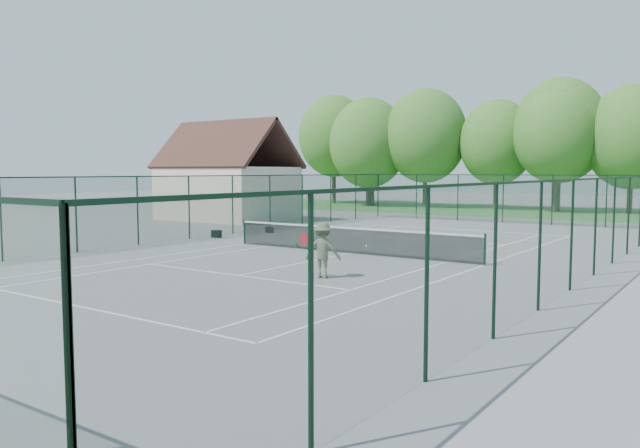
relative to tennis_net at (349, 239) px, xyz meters
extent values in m
plane|color=gray|center=(0.00, 0.00, -0.58)|extent=(140.00, 140.00, 0.00)
cube|color=#408739|center=(0.00, 30.00, -0.57)|extent=(80.00, 16.00, 0.01)
cube|color=white|center=(0.00, 11.88, -0.57)|extent=(10.97, 0.08, 0.01)
cube|color=white|center=(0.00, -11.88, -0.57)|extent=(10.97, 0.08, 0.01)
cube|color=white|center=(0.00, 6.40, -0.57)|extent=(8.23, 0.08, 0.01)
cube|color=white|center=(0.00, -6.40, -0.57)|extent=(8.23, 0.08, 0.01)
cube|color=white|center=(5.49, 0.00, -0.57)|extent=(0.08, 23.77, 0.01)
cube|color=white|center=(-5.49, 0.00, -0.57)|extent=(0.08, 23.77, 0.01)
cube|color=white|center=(4.12, 0.00, -0.57)|extent=(0.08, 23.77, 0.01)
cube|color=white|center=(-4.12, 0.00, -0.57)|extent=(0.08, 23.77, 0.01)
cube|color=white|center=(0.00, 0.00, -0.57)|extent=(0.08, 12.80, 0.01)
cylinder|color=black|center=(-5.50, 0.00, -0.03)|extent=(0.08, 0.08, 1.10)
cylinder|color=black|center=(5.50, 0.00, -0.03)|extent=(0.08, 0.08, 1.10)
cube|color=black|center=(0.00, 0.00, -0.08)|extent=(11.00, 0.02, 0.96)
cube|color=white|center=(0.00, 0.00, 0.42)|extent=(11.00, 0.05, 0.07)
cube|color=#1C3D26|center=(0.00, 18.00, 0.92)|extent=(18.00, 0.02, 3.00)
cube|color=#1C3D26|center=(9.00, 0.00, 0.92)|extent=(0.02, 36.00, 3.00)
cube|color=#1C3D26|center=(-9.00, 0.00, 0.92)|extent=(0.02, 36.00, 3.00)
cube|color=black|center=(0.00, 18.00, 2.42)|extent=(18.00, 0.05, 0.05)
cube|color=black|center=(9.00, 0.00, 2.42)|extent=(0.05, 36.00, 0.05)
cube|color=black|center=(-9.00, 0.00, 2.42)|extent=(0.05, 36.00, 0.05)
cube|color=beige|center=(-16.00, 10.00, 1.17)|extent=(8.00, 6.00, 3.50)
cube|color=#442820|center=(-16.00, 11.50, 4.42)|extent=(8.60, 3.27, 3.27)
cube|color=#442820|center=(-16.00, 8.50, 4.42)|extent=(8.60, 3.27, 3.27)
cylinder|color=#413022|center=(-16.50, 30.00, 1.52)|extent=(0.40, 0.40, 4.20)
ellipsoid|color=#43782B|center=(-16.50, 30.00, 5.42)|extent=(6.40, 6.40, 7.40)
cylinder|color=#413022|center=(0.00, 30.00, 1.52)|extent=(0.40, 0.40, 4.20)
ellipsoid|color=#43782B|center=(0.00, 30.00, 5.42)|extent=(6.40, 6.40, 7.40)
cube|color=black|center=(-8.42, 1.22, -0.39)|extent=(0.48, 0.32, 0.36)
cube|color=black|center=(-7.84, 4.54, -0.42)|extent=(0.43, 0.29, 0.32)
imported|color=#5E6349|center=(2.37, -5.22, 0.27)|extent=(1.24, 0.97, 1.69)
sphere|color=#CDE436|center=(3.65, -4.82, 0.45)|extent=(0.07, 0.07, 0.07)
camera|label=1|loc=(13.04, -20.58, 2.65)|focal=35.00mm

